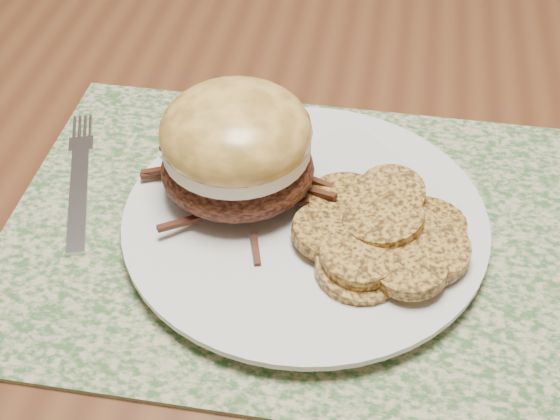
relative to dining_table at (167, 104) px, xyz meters
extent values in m
cube|color=#5A321A|center=(0.00, 0.00, 0.06)|extent=(1.50, 0.90, 0.04)
cube|color=#375C2F|center=(0.18, -0.26, 0.08)|extent=(0.45, 0.33, 0.00)
cylinder|color=silver|center=(0.19, -0.25, 0.09)|extent=(0.26, 0.26, 0.02)
ellipsoid|color=black|center=(0.13, -0.24, 0.12)|extent=(0.13, 0.13, 0.05)
cylinder|color=beige|center=(0.13, -0.24, 0.15)|extent=(0.12, 0.12, 0.01)
ellipsoid|color=gold|center=(0.13, -0.24, 0.16)|extent=(0.13, 0.13, 0.06)
cylinder|color=#AB7E32|center=(0.22, -0.24, 0.10)|extent=(0.06, 0.06, 0.01)
cylinder|color=#AB7E32|center=(0.25, -0.23, 0.11)|extent=(0.06, 0.06, 0.02)
cylinder|color=#AB7E32|center=(0.28, -0.25, 0.10)|extent=(0.08, 0.09, 0.02)
cylinder|color=#AB7E32|center=(0.21, -0.28, 0.11)|extent=(0.08, 0.08, 0.02)
cylinder|color=#AB7E32|center=(0.25, -0.27, 0.12)|extent=(0.08, 0.08, 0.02)
cylinder|color=#AB7E32|center=(0.28, -0.29, 0.11)|extent=(0.07, 0.07, 0.01)
cylinder|color=#AB7E32|center=(0.23, -0.30, 0.10)|extent=(0.08, 0.08, 0.02)
cylinder|color=#AB7E32|center=(0.27, -0.31, 0.11)|extent=(0.07, 0.07, 0.02)
cylinder|color=#AB7E32|center=(0.23, -0.30, 0.11)|extent=(0.07, 0.07, 0.01)
cylinder|color=#AB7E32|center=(0.28, -0.28, 0.11)|extent=(0.07, 0.07, 0.01)
cube|color=silver|center=(0.01, -0.25, 0.09)|extent=(0.05, 0.12, 0.00)
cube|color=silver|center=(-0.02, -0.18, 0.09)|extent=(0.03, 0.02, 0.00)
camera|label=1|loc=(0.24, -0.67, 0.51)|focal=50.00mm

